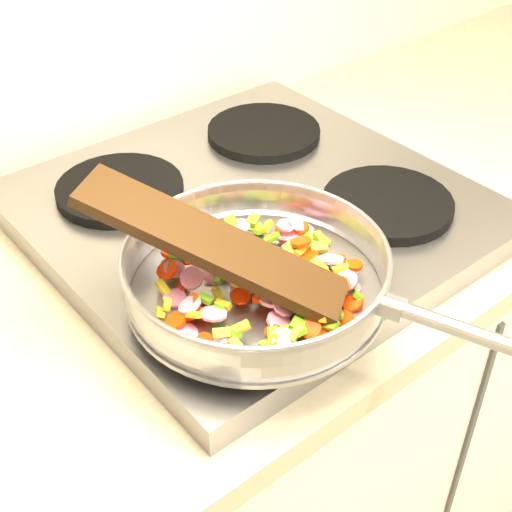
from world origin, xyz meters
TOP-DOWN VIEW (x-y plane):
  - base_cabinet at (0.00, 1.67)m, footprint 3.00×0.65m
  - cooktop at (-0.70, 1.67)m, footprint 0.60×0.60m
  - grate_fl at (-0.84, 1.52)m, footprint 0.19×0.19m
  - grate_fr at (-0.56, 1.52)m, footprint 0.19×0.19m
  - grate_bl at (-0.84, 1.81)m, footprint 0.19×0.19m
  - grate_br at (-0.56, 1.81)m, footprint 0.19×0.19m
  - saute_pan at (-0.84, 1.49)m, footprint 0.36×0.51m
  - vegetable_heap at (-0.83, 1.48)m, footprint 0.27×0.27m
  - wooden_spatula at (-0.88, 1.52)m, footprint 0.24×0.30m

SIDE VIEW (x-z plane):
  - base_cabinet at x=0.00m, z-range 0.00..0.86m
  - cooktop at x=-0.70m, z-range 0.90..0.94m
  - grate_fl at x=-0.84m, z-range 0.94..0.96m
  - grate_fr at x=-0.56m, z-range 0.94..0.96m
  - grate_bl at x=-0.84m, z-range 0.94..0.96m
  - grate_br at x=-0.56m, z-range 0.94..0.96m
  - vegetable_heap at x=-0.83m, z-range 0.95..1.00m
  - saute_pan at x=-0.84m, z-range 0.96..1.02m
  - wooden_spatula at x=-0.88m, z-range 0.97..1.09m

